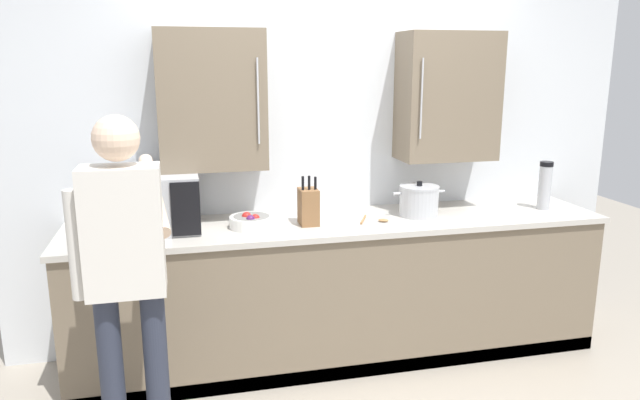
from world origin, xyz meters
name	(u,v)px	position (x,y,z in m)	size (l,w,h in m)	color
back_wall_tiled	(329,132)	(0.00, 1.23, 1.44)	(4.24, 0.44, 2.75)	silver
counter_unit	(341,289)	(0.00, 0.89, 0.46)	(3.37, 0.68, 0.92)	#756651
microwave_oven	(144,203)	(-1.19, 0.92, 1.09)	(0.58, 0.82, 0.33)	#B7BABF
fruit_bowl	(251,221)	(-0.57, 0.85, 0.96)	(0.26, 0.26, 0.10)	white
knife_block	(308,206)	(-0.22, 0.85, 1.03)	(0.11, 0.15, 0.31)	brown
wooden_spoon	(374,220)	(0.19, 0.82, 0.93)	(0.20, 0.18, 0.02)	#A37547
stock_pot	(419,201)	(0.52, 0.89, 1.02)	(0.35, 0.25, 0.23)	#B7BABF
thermos_flask	(545,185)	(1.40, 0.86, 1.08)	(0.09, 0.09, 0.32)	#B7BABF
person_figure	(126,265)	(-1.22, 0.08, 1.00)	(0.44, 0.65, 1.67)	#282D3D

